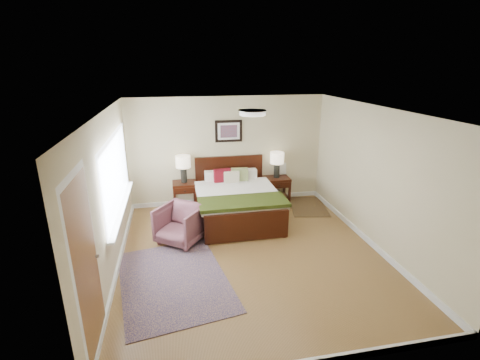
{
  "coord_description": "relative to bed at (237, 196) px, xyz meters",
  "views": [
    {
      "loc": [
        -1.23,
        -5.26,
        3.19
      ],
      "look_at": [
        -0.01,
        0.96,
        1.05
      ],
      "focal_mm": 26.0,
      "sensor_mm": 36.0,
      "label": 1
    }
  ],
  "objects": [
    {
      "name": "nightstand_left",
      "position": [
        -1.06,
        0.77,
        -0.01
      ],
      "size": [
        0.53,
        0.47,
        0.63
      ],
      "color": "#341207",
      "rests_on": "ground"
    },
    {
      "name": "window",
      "position": [
        -2.22,
        -0.78,
        0.86
      ],
      "size": [
        0.11,
        2.72,
        1.32
      ],
      "color": "silver",
      "rests_on": "left_wall"
    },
    {
      "name": "rug_persian",
      "position": [
        -1.37,
        -2.04,
        -0.51
      ],
      "size": [
        1.91,
        2.44,
        0.01
      ],
      "primitive_type": "cube",
      "rotation": [
        0.0,
        0.0,
        0.17
      ],
      "color": "#0D0F44",
      "rests_on": "ground"
    },
    {
      "name": "back_wall",
      "position": [
        -0.02,
        1.02,
        0.73
      ],
      "size": [
        4.5,
        0.04,
        2.5
      ],
      "primitive_type": "cube",
      "color": "#C7BA90",
      "rests_on": "ground"
    },
    {
      "name": "nightstand_right",
      "position": [
        1.11,
        0.78,
        -0.14
      ],
      "size": [
        0.61,
        0.46,
        0.6
      ],
      "color": "#341207",
      "rests_on": "ground"
    },
    {
      "name": "right_wall",
      "position": [
        2.23,
        -1.48,
        0.73
      ],
      "size": [
        0.04,
        5.0,
        2.5
      ],
      "primitive_type": "cube",
      "color": "#C7BA90",
      "rests_on": "ground"
    },
    {
      "name": "left_wall",
      "position": [
        -2.27,
        -1.48,
        0.73
      ],
      "size": [
        0.04,
        5.0,
        2.5
      ],
      "primitive_type": "cube",
      "color": "#C7BA90",
      "rests_on": "ground"
    },
    {
      "name": "door",
      "position": [
        -2.25,
        -3.23,
        0.56
      ],
      "size": [
        0.06,
        1.0,
        2.18
      ],
      "color": "silver",
      "rests_on": "ground"
    },
    {
      "name": "ceiling",
      "position": [
        -0.02,
        -1.48,
        1.98
      ],
      "size": [
        4.5,
        5.0,
        0.02
      ],
      "primitive_type": "cube",
      "color": "white",
      "rests_on": "back_wall"
    },
    {
      "name": "bed",
      "position": [
        0.0,
        0.0,
        0.0
      ],
      "size": [
        1.71,
        2.07,
        1.12
      ],
      "color": "#341207",
      "rests_on": "ground"
    },
    {
      "name": "floor",
      "position": [
        -0.02,
        -1.48,
        -0.52
      ],
      "size": [
        5.0,
        5.0,
        0.0
      ],
      "primitive_type": "plane",
      "color": "brown",
      "rests_on": "ground"
    },
    {
      "name": "armchair",
      "position": [
        -1.22,
        -0.8,
        -0.16
      ],
      "size": [
        1.06,
        1.07,
        0.7
      ],
      "primitive_type": "imported",
      "rotation": [
        0.0,
        0.0,
        -0.63
      ],
      "color": "brown",
      "rests_on": "ground"
    },
    {
      "name": "ceil_fixture",
      "position": [
        -0.02,
        -1.48,
        1.95
      ],
      "size": [
        0.44,
        0.44,
        0.08
      ],
      "color": "white",
      "rests_on": "ceiling"
    },
    {
      "name": "front_wall",
      "position": [
        -0.02,
        -3.98,
        0.73
      ],
      "size": [
        4.5,
        0.04,
        2.5
      ],
      "primitive_type": "cube",
      "color": "#C7BA90",
      "rests_on": "ground"
    },
    {
      "name": "rug_navy",
      "position": [
        1.75,
        0.32,
        -0.51
      ],
      "size": [
        1.02,
        1.34,
        0.01
      ],
      "primitive_type": "cube",
      "rotation": [
        0.0,
        0.0,
        -0.19
      ],
      "color": "black",
      "rests_on": "ground"
    },
    {
      "name": "lamp_right",
      "position": [
        1.11,
        0.79,
        0.51
      ],
      "size": [
        0.32,
        0.32,
        0.61
      ],
      "color": "black",
      "rests_on": "nightstand_right"
    },
    {
      "name": "wall_art",
      "position": [
        0.0,
        0.99,
        1.2
      ],
      "size": [
        0.62,
        0.05,
        0.5
      ],
      "color": "black",
      "rests_on": "back_wall"
    },
    {
      "name": "lamp_left",
      "position": [
        -1.06,
        0.79,
        0.54
      ],
      "size": [
        0.32,
        0.32,
        0.61
      ],
      "color": "black",
      "rests_on": "nightstand_left"
    }
  ]
}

